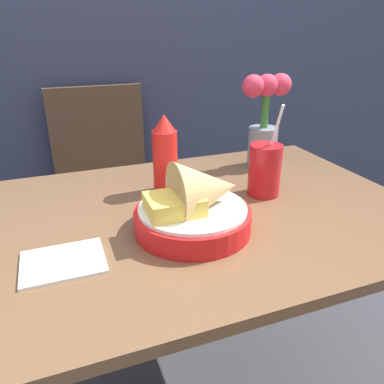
{
  "coord_description": "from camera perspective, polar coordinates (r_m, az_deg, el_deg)",
  "views": [
    {
      "loc": [
        -0.29,
        -0.73,
        1.12
      ],
      "look_at": [
        -0.02,
        -0.03,
        0.78
      ],
      "focal_mm": 35.0,
      "sensor_mm": 36.0,
      "label": 1
    }
  ],
  "objects": [
    {
      "name": "dining_table",
      "position": [
        0.94,
        0.67,
        -8.88
      ],
      "size": [
        1.05,
        0.72,
        0.72
      ],
      "color": "brown",
      "rests_on": "ground_plane"
    },
    {
      "name": "chair_far_window",
      "position": [
        1.67,
        -13.17,
        2.31
      ],
      "size": [
        0.4,
        0.4,
        0.89
      ],
      "color": "#473323",
      "rests_on": "ground_plane"
    },
    {
      "name": "food_basket",
      "position": [
        0.78,
        0.75,
        -2.19
      ],
      "size": [
        0.25,
        0.25,
        0.16
      ],
      "color": "red",
      "rests_on": "dining_table"
    },
    {
      "name": "ketchup_bottle",
      "position": [
        0.95,
        -4.14,
        5.56
      ],
      "size": [
        0.06,
        0.06,
        0.2
      ],
      "color": "red",
      "rests_on": "dining_table"
    },
    {
      "name": "drink_cup",
      "position": [
        0.96,
        11.0,
        3.08
      ],
      "size": [
        0.08,
        0.08,
        0.23
      ],
      "color": "red",
      "rests_on": "dining_table"
    },
    {
      "name": "flower_vase",
      "position": [
        1.14,
        10.97,
        10.79
      ],
      "size": [
        0.15,
        0.09,
        0.27
      ],
      "color": "gray",
      "rests_on": "dining_table"
    },
    {
      "name": "napkin",
      "position": [
        0.73,
        -19.04,
        -10.04
      ],
      "size": [
        0.15,
        0.12,
        0.01
      ],
      "color": "white",
      "rests_on": "dining_table"
    }
  ]
}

